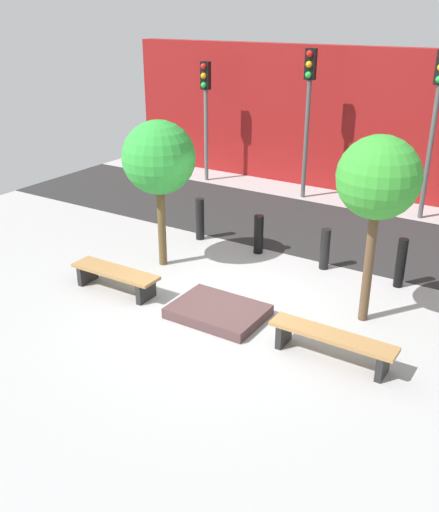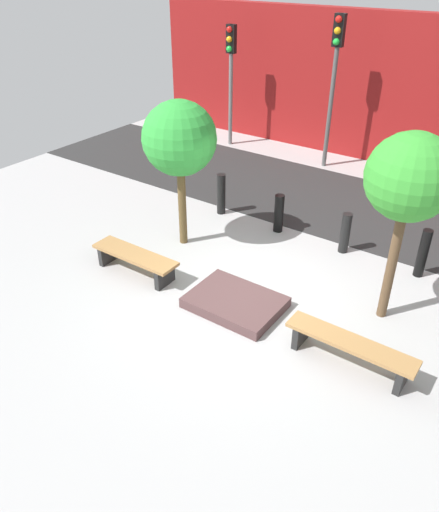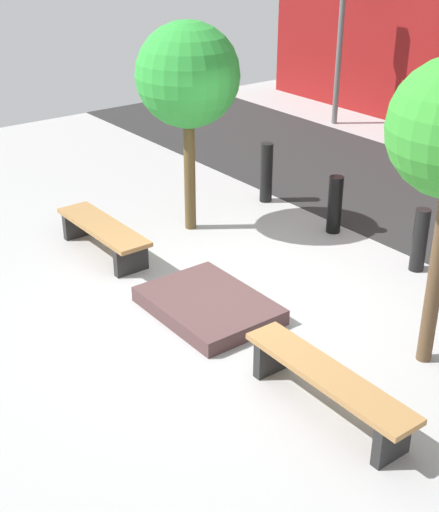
{
  "view_description": "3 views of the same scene",
  "coord_description": "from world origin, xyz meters",
  "px_view_note": "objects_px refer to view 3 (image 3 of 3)",
  "views": [
    {
      "loc": [
        4.64,
        -7.54,
        4.91
      ],
      "look_at": [
        -0.35,
        0.35,
        0.84
      ],
      "focal_mm": 40.0,
      "sensor_mm": 36.0,
      "label": 1
    },
    {
      "loc": [
        3.78,
        -6.07,
        5.29
      ],
      "look_at": [
        -0.51,
        -0.01,
        0.73
      ],
      "focal_mm": 35.0,
      "sensor_mm": 36.0,
      "label": 2
    },
    {
      "loc": [
        5.87,
        -4.52,
        4.31
      ],
      "look_at": [
        -0.14,
        0.01,
        0.61
      ],
      "focal_mm": 50.0,
      "sensor_mm": 36.0,
      "label": 3
    }
  ],
  "objects_px": {
    "bollard_far_left": "(266,173)",
    "bollard_left": "(335,205)",
    "planter_bed": "(208,305)",
    "bench_right": "(327,383)",
    "tree_behind_left_bench": "(188,77)",
    "traffic_light_west": "(342,8)",
    "bench_left": "(103,232)",
    "bollard_center": "(420,240)"
  },
  "relations": [
    {
      "from": "tree_behind_left_bench",
      "to": "traffic_light_west",
      "type": "relative_size",
      "value": 0.85
    },
    {
      "from": "bollard_far_left",
      "to": "bollard_left",
      "type": "relative_size",
      "value": 1.13
    },
    {
      "from": "bollard_center",
      "to": "bollard_left",
      "type": "bearing_deg",
      "value": 180.0
    },
    {
      "from": "bench_left",
      "to": "bollard_left",
      "type": "bearing_deg",
      "value": 64.97
    },
    {
      "from": "bench_left",
      "to": "bollard_far_left",
      "type": "height_order",
      "value": "bollard_far_left"
    },
    {
      "from": "bench_right",
      "to": "traffic_light_west",
      "type": "xyz_separation_m",
      "value": [
        -7.05,
        7.22,
        2.1
      ]
    },
    {
      "from": "bench_left",
      "to": "traffic_light_west",
      "type": "xyz_separation_m",
      "value": [
        -2.75,
        7.22,
        2.12
      ]
    },
    {
      "from": "tree_behind_left_bench",
      "to": "bollard_left",
      "type": "relative_size",
      "value": 3.49
    },
    {
      "from": "traffic_light_west",
      "to": "bollard_far_left",
      "type": "bearing_deg",
      "value": -58.11
    },
    {
      "from": "bench_left",
      "to": "bollard_far_left",
      "type": "xyz_separation_m",
      "value": [
        -0.14,
        3.04,
        0.17
      ]
    },
    {
      "from": "bench_left",
      "to": "planter_bed",
      "type": "height_order",
      "value": "bench_left"
    },
    {
      "from": "bollard_far_left",
      "to": "bench_left",
      "type": "bearing_deg",
      "value": -87.3
    },
    {
      "from": "bench_right",
      "to": "bollard_left",
      "type": "distance_m",
      "value": 4.21
    },
    {
      "from": "bench_right",
      "to": "bollard_left",
      "type": "relative_size",
      "value": 2.29
    },
    {
      "from": "traffic_light_west",
      "to": "bollard_center",
      "type": "bearing_deg",
      "value": -36.46
    },
    {
      "from": "bench_left",
      "to": "traffic_light_west",
      "type": "bearing_deg",
      "value": 110.32
    },
    {
      "from": "tree_behind_left_bench",
      "to": "bollard_left",
      "type": "distance_m",
      "value": 2.78
    },
    {
      "from": "tree_behind_left_bench",
      "to": "bollard_left",
      "type": "height_order",
      "value": "tree_behind_left_bench"
    },
    {
      "from": "planter_bed",
      "to": "bollard_far_left",
      "type": "xyz_separation_m",
      "value": [
        -2.29,
        2.84,
        0.39
      ]
    },
    {
      "from": "bench_right",
      "to": "tree_behind_left_bench",
      "type": "relative_size",
      "value": 0.66
    },
    {
      "from": "bollard_left",
      "to": "bench_right",
      "type": "bearing_deg",
      "value": -46.17
    },
    {
      "from": "bollard_center",
      "to": "traffic_light_west",
      "type": "xyz_separation_m",
      "value": [
        -5.66,
        4.18,
        2.0
      ]
    },
    {
      "from": "bollard_center",
      "to": "tree_behind_left_bench",
      "type": "bearing_deg",
      "value": -151.45
    },
    {
      "from": "traffic_light_west",
      "to": "bollard_left",
      "type": "bearing_deg",
      "value": -45.35
    },
    {
      "from": "bollard_far_left",
      "to": "traffic_light_west",
      "type": "height_order",
      "value": "traffic_light_west"
    },
    {
      "from": "tree_behind_left_bench",
      "to": "traffic_light_west",
      "type": "bearing_deg",
      "value": 115.46
    },
    {
      "from": "bench_right",
      "to": "bollard_far_left",
      "type": "bearing_deg",
      "value": 146.16
    },
    {
      "from": "tree_behind_left_bench",
      "to": "bollard_left",
      "type": "xyz_separation_m",
      "value": [
        1.39,
        1.59,
        -1.81
      ]
    },
    {
      "from": "tree_behind_left_bench",
      "to": "traffic_light_west",
      "type": "distance_m",
      "value": 6.39
    },
    {
      "from": "bollard_left",
      "to": "bollard_center",
      "type": "distance_m",
      "value": 1.53
    },
    {
      "from": "planter_bed",
      "to": "bench_left",
      "type": "bearing_deg",
      "value": -174.69
    },
    {
      "from": "planter_bed",
      "to": "bollard_center",
      "type": "bearing_deg",
      "value": 74.92
    },
    {
      "from": "bollard_far_left",
      "to": "bollard_left",
      "type": "bearing_deg",
      "value": 0.0
    },
    {
      "from": "bench_left",
      "to": "bench_right",
      "type": "relative_size",
      "value": 0.92
    },
    {
      "from": "bollard_far_left",
      "to": "tree_behind_left_bench",
      "type": "bearing_deg",
      "value": -84.83
    },
    {
      "from": "bollard_center",
      "to": "traffic_light_west",
      "type": "bearing_deg",
      "value": 143.54
    },
    {
      "from": "bench_right",
      "to": "planter_bed",
      "type": "distance_m",
      "value": 2.17
    },
    {
      "from": "planter_bed",
      "to": "bench_right",
      "type": "bearing_deg",
      "value": -5.31
    },
    {
      "from": "bench_right",
      "to": "tree_behind_left_bench",
      "type": "height_order",
      "value": "tree_behind_left_bench"
    },
    {
      "from": "bench_left",
      "to": "bollard_far_left",
      "type": "relative_size",
      "value": 1.87
    },
    {
      "from": "bollard_left",
      "to": "planter_bed",
      "type": "bearing_deg",
      "value": -74.92
    },
    {
      "from": "bollard_far_left",
      "to": "bollard_center",
      "type": "xyz_separation_m",
      "value": [
        3.06,
        0.0,
        -0.05
      ]
    }
  ]
}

